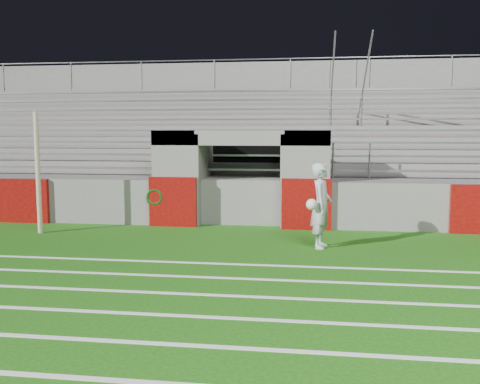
# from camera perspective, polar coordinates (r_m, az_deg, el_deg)

# --- Properties ---
(ground) EXTENTS (90.00, 90.00, 0.00)m
(ground) POSITION_cam_1_polar(r_m,az_deg,el_deg) (11.49, -2.25, -6.44)
(ground) COLOR #1A550E
(ground) RESTS_ON ground
(field_post) EXTENTS (0.12, 0.12, 3.06)m
(field_post) POSITION_cam_1_polar(r_m,az_deg,el_deg) (14.39, -20.74, 1.90)
(field_post) COLOR #C8B695
(field_post) RESTS_ON ground
(field_markings) EXTENTS (28.00, 8.09, 0.01)m
(field_markings) POSITION_cam_1_polar(r_m,az_deg,el_deg) (6.84, -10.01, -15.56)
(field_markings) COLOR white
(field_markings) RESTS_ON ground
(stadium_structure) EXTENTS (26.00, 8.48, 5.42)m
(stadium_structure) POSITION_cam_1_polar(r_m,az_deg,el_deg) (19.13, 1.99, 3.22)
(stadium_structure) COLOR slate
(stadium_structure) RESTS_ON ground
(goalkeeper_with_ball) EXTENTS (0.60, 0.81, 1.89)m
(goalkeeper_with_ball) POSITION_cam_1_polar(r_m,az_deg,el_deg) (11.92, 8.64, -1.43)
(goalkeeper_with_ball) COLOR #B8BDC3
(goalkeeper_with_ball) RESTS_ON ground
(hose_coil) EXTENTS (0.51, 0.14, 0.52)m
(hose_coil) POSITION_cam_1_polar(r_m,az_deg,el_deg) (14.71, -9.05, -0.58)
(hose_coil) COLOR #0D410D
(hose_coil) RESTS_ON ground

